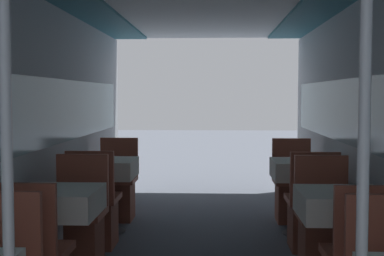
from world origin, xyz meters
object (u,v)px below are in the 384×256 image
object	(u,v)px
dining_table_left_2	(107,171)
chair_right_far_1	(325,236)
dining_table_right_1	(342,209)
chair_left_far_1	(78,233)
dining_table_left_1	(57,206)
support_pole_right_0	(363,178)
dining_table_right_2	(301,173)
chair_left_far_2	(117,194)
support_pole_left_0	(7,175)
chair_left_near_2	(95,216)
chair_right_near_2	(311,218)
chair_right_far_2	(293,195)

from	to	relation	value
dining_table_left_2	chair_right_far_1	distance (m)	2.33
dining_table_right_1	chair_right_far_1	distance (m)	0.65
dining_table_left_2	chair_left_far_1	bearing A→B (deg)	-90.00
dining_table_left_1	dining_table_right_1	world-z (taller)	same
support_pole_right_0	dining_table_right_2	xyz separation A→B (m)	(0.34, 3.44, -0.48)
support_pole_right_0	chair_right_far_1	xyz separation A→B (m)	(0.34, 2.28, -0.82)
chair_right_far_1	chair_left_far_2	bearing A→B (deg)	-40.95
support_pole_left_0	dining_table_left_1	world-z (taller)	support_pole_left_0
chair_left_near_2	support_pole_right_0	size ratio (longest dim) A/B	0.41
support_pole_right_0	chair_left_far_2	bearing A→B (deg)	112.41
support_pole_right_0	dining_table_right_2	distance (m)	3.49
dining_table_right_1	chair_right_near_2	xyz separation A→B (m)	(-0.00, 1.17, -0.34)
support_pole_left_0	dining_table_left_2	bearing A→B (deg)	95.56
dining_table_left_1	chair_left_far_1	distance (m)	0.65
chair_right_far_1	dining_table_right_1	bearing A→B (deg)	90.00
chair_left_far_2	dining_table_right_2	bearing A→B (deg)	164.36
support_pole_left_0	chair_right_far_2	xyz separation A→B (m)	(1.65, 4.00, -0.82)
chair_left_far_2	dining_table_right_1	distance (m)	3.04
support_pole_left_0	chair_left_far_1	bearing A→B (deg)	98.37
chair_left_near_2	dining_table_right_1	distance (m)	2.33
support_pole_right_0	dining_table_right_2	world-z (taller)	support_pole_right_0
chair_left_far_2	dining_table_left_1	bearing A→B (deg)	90.00
chair_left_far_1	dining_table_right_1	distance (m)	2.09
support_pole_left_0	chair_left_near_2	distance (m)	3.02
support_pole_right_0	chair_right_near_2	world-z (taller)	support_pole_right_0
chair_right_near_2	chair_right_far_2	xyz separation A→B (m)	(0.00, 1.11, 0.00)
dining_table_left_2	dining_table_right_1	distance (m)	2.63
dining_table_left_1	chair_right_near_2	xyz separation A→B (m)	(1.98, 1.17, -0.34)
support_pole_left_0	dining_table_right_1	xyz separation A→B (m)	(1.65, 1.72, -0.48)
chair_left_near_2	chair_left_far_2	distance (m)	1.11
chair_left_far_2	chair_right_far_2	bearing A→B (deg)	-180.00
support_pole_left_0	dining_table_right_1	bearing A→B (deg)	46.23
dining_table_left_1	chair_right_far_2	bearing A→B (deg)	48.93
dining_table_left_1	support_pole_right_0	xyz separation A→B (m)	(1.65, -1.72, 0.48)
chair_left_near_2	dining_table_right_2	distance (m)	2.09
dining_table_left_2	dining_table_right_2	bearing A→B (deg)	0.00
dining_table_left_1	support_pole_right_0	distance (m)	2.43
chair_left_far_2	chair_right_far_1	xyz separation A→B (m)	(1.98, -1.72, 0.00)
dining_table_right_2	dining_table_right_1	bearing A→B (deg)	-90.00
chair_right_far_2	chair_left_near_2	bearing A→B (deg)	29.25
chair_left_near_2	support_pole_right_0	bearing A→B (deg)	-60.27
dining_table_right_1	chair_right_far_2	size ratio (longest dim) A/B	0.82
chair_left_far_1	chair_right_near_2	distance (m)	2.08
support_pole_right_0	dining_table_right_1	distance (m)	1.82
dining_table_left_2	support_pole_right_0	distance (m)	3.85
chair_right_far_1	chair_right_near_2	world-z (taller)	same
chair_right_far_2	chair_left_far_1	bearing A→B (deg)	40.95
chair_right_far_2	chair_right_near_2	bearing A→B (deg)	90.00
chair_left_far_1	dining_table_left_2	bearing A→B (deg)	-90.00
dining_table_left_1	dining_table_right_1	bearing A→B (deg)	0.00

